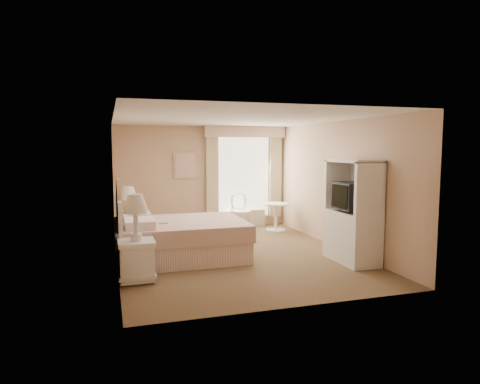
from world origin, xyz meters
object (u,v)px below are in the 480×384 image
object	(u,v)px
nightstand_near	(136,249)
cafe_chair	(240,208)
armoire	(352,219)
nightstand_far	(129,225)
round_table	(276,212)
bed	(174,238)

from	to	relation	value
nightstand_near	cafe_chair	world-z (taller)	nightstand_near
nightstand_near	armoire	size ratio (longest dim) A/B	0.72
nightstand_far	round_table	world-z (taller)	nightstand_far
cafe_chair	armoire	size ratio (longest dim) A/B	0.50
nightstand_far	cafe_chair	world-z (taller)	nightstand_far
nightstand_far	armoire	distance (m)	4.31
bed	nightstand_far	world-z (taller)	bed
round_table	cafe_chair	distance (m)	0.86
bed	armoire	xyz separation A→B (m)	(2.93, -1.12, 0.36)
round_table	nightstand_near	bearing A→B (deg)	-138.87
bed	armoire	world-z (taller)	armoire
cafe_chair	bed	bearing A→B (deg)	-139.58
cafe_chair	armoire	bearing A→B (deg)	-81.54
bed	round_table	bearing A→B (deg)	34.47
nightstand_near	nightstand_far	size ratio (longest dim) A/B	1.07
nightstand_near	nightstand_far	xyz separation A→B (m)	(0.00, 2.29, -0.03)
nightstand_near	nightstand_far	distance (m)	2.30
bed	nightstand_far	distance (m)	1.37
round_table	cafe_chair	size ratio (longest dim) A/B	0.73
bed	nightstand_far	size ratio (longest dim) A/B	1.90
bed	nightstand_near	bearing A→B (deg)	-122.52
bed	round_table	world-z (taller)	bed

